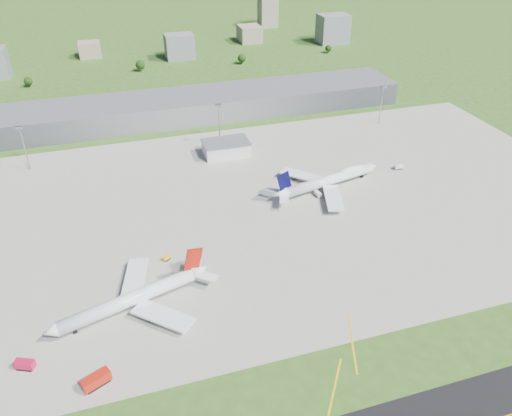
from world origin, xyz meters
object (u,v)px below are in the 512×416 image
object	(u,v)px
airliner_red_twin	(135,298)
van_white_far	(399,167)
airliner_blue_quad	(330,180)
crash_tender	(25,365)
van_white_near	(318,194)
fire_truck	(96,381)
tug_yellow	(167,258)

from	to	relation	value
airliner_red_twin	van_white_far	xyz separation A→B (m)	(152.62, 68.32, -3.37)
airliner_red_twin	airliner_blue_quad	distance (m)	122.62
crash_tender	van_white_near	xyz separation A→B (m)	(134.81, 72.52, -0.43)
airliner_blue_quad	van_white_far	bearing A→B (deg)	-3.39
airliner_blue_quad	fire_truck	world-z (taller)	airliner_blue_quad
airliner_blue_quad	van_white_near	bearing A→B (deg)	-159.76
airliner_red_twin	crash_tender	bearing A→B (deg)	8.87
airliner_blue_quad	van_white_far	world-z (taller)	airliner_blue_quad
airliner_blue_quad	fire_truck	xyz separation A→B (m)	(-122.14, -92.29, -2.81)
fire_truck	van_white_far	xyz separation A→B (m)	(168.20, 99.92, -0.70)
airliner_blue_quad	crash_tender	xyz separation A→B (m)	(-144.13, -78.58, -3.18)
crash_tender	van_white_far	bearing A→B (deg)	48.57
tug_yellow	van_white_far	world-z (taller)	van_white_far
fire_truck	tug_yellow	world-z (taller)	fire_truck
tug_yellow	van_white_far	bearing A→B (deg)	-17.15
fire_truck	van_white_near	world-z (taller)	fire_truck
crash_tender	van_white_far	world-z (taller)	crash_tender
tug_yellow	van_white_near	world-z (taller)	van_white_near
airliner_red_twin	airliner_blue_quad	bearing A→B (deg)	-166.92
fire_truck	van_white_far	distance (m)	195.64
airliner_blue_quad	van_white_near	distance (m)	11.68
fire_truck	van_white_near	size ratio (longest dim) A/B	2.04
van_white_near	fire_truck	bearing A→B (deg)	121.50
van_white_near	van_white_far	bearing A→B (deg)	-82.02
airliner_red_twin	crash_tender	xyz separation A→B (m)	(-37.58, -17.89, -3.02)
tug_yellow	van_white_far	xyz separation A→B (m)	(137.35, 43.06, 0.40)
airliner_red_twin	van_white_near	xyz separation A→B (m)	(97.24, 54.63, -3.45)
crash_tender	van_white_far	xyz separation A→B (m)	(190.20, 86.20, -0.34)
airliner_blue_quad	van_white_near	xyz separation A→B (m)	(-9.32, -6.06, -3.60)
crash_tender	airliner_blue_quad	bearing A→B (deg)	52.79
airliner_red_twin	crash_tender	distance (m)	41.73
fire_truck	airliner_red_twin	bearing A→B (deg)	39.33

